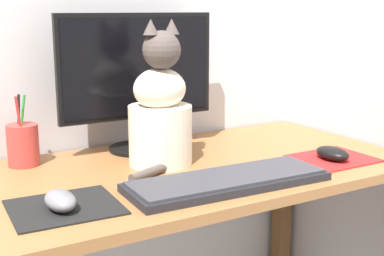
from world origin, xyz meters
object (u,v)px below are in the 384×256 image
computer_mouse_left (60,200)px  computer_mouse_right (332,153)px  cat (160,112)px  pen_cup (23,144)px  keyboard (228,181)px  monitor (138,76)px

computer_mouse_left → computer_mouse_right: 0.73m
cat → pen_cup: 0.36m
keyboard → cat: size_ratio=1.29×
keyboard → pen_cup: size_ratio=2.62×
monitor → computer_mouse_right: monitor is taller
cat → keyboard: bearing=-81.0°
keyboard → computer_mouse_left: size_ratio=4.89×
computer_mouse_left → computer_mouse_right: (0.73, -0.01, -0.00)m
computer_mouse_left → keyboard: bearing=-5.6°
cat → pen_cup: cat is taller
pen_cup → computer_mouse_right: bearing=-27.7°
computer_mouse_left → pen_cup: pen_cup is taller
monitor → cat: size_ratio=1.23×
computer_mouse_right → pen_cup: (-0.71, 0.37, 0.03)m
keyboard → computer_mouse_right: size_ratio=4.68×
keyboard → pen_cup: pen_cup is taller
monitor → keyboard: 0.44m
monitor → computer_mouse_right: (0.39, -0.36, -0.19)m
monitor → pen_cup: monitor is taller
monitor → pen_cup: (-0.32, 0.01, -0.16)m
computer_mouse_right → computer_mouse_left: bearing=179.2°
keyboard → computer_mouse_right: (0.35, 0.03, 0.01)m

